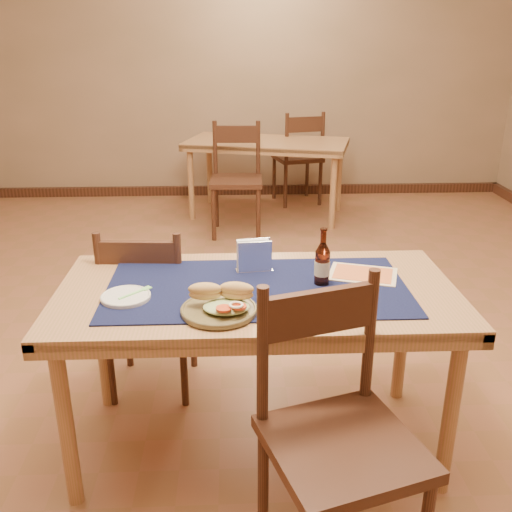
{
  "coord_description": "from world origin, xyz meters",
  "views": [
    {
      "loc": [
        -0.1,
        -2.88,
        1.69
      ],
      "look_at": [
        0.0,
        -0.7,
        0.85
      ],
      "focal_mm": 40.0,
      "sensor_mm": 36.0,
      "label": 1
    }
  ],
  "objects_px": {
    "back_table": "(267,149)",
    "chair_main_near": "(337,432)",
    "chair_main_far": "(149,307)",
    "sandwich_plate": "(221,305)",
    "beer_bottle": "(322,264)",
    "napkin_holder": "(254,257)",
    "main_table": "(257,307)"
  },
  "relations": [
    {
      "from": "back_table",
      "to": "napkin_holder",
      "type": "relative_size",
      "value": 10.5
    },
    {
      "from": "sandwich_plate",
      "to": "napkin_holder",
      "type": "bearing_deg",
      "value": 70.69
    },
    {
      "from": "back_table",
      "to": "chair_main_near",
      "type": "distance_m",
      "value": 4.06
    },
    {
      "from": "chair_main_far",
      "to": "chair_main_near",
      "type": "relative_size",
      "value": 0.91
    },
    {
      "from": "main_table",
      "to": "chair_main_near",
      "type": "distance_m",
      "value": 0.66
    },
    {
      "from": "chair_main_far",
      "to": "chair_main_near",
      "type": "xyz_separation_m",
      "value": [
        0.73,
        -1.03,
        0.05
      ]
    },
    {
      "from": "back_table",
      "to": "chair_main_near",
      "type": "xyz_separation_m",
      "value": [
        -0.03,
        -4.06,
        -0.16
      ]
    },
    {
      "from": "back_table",
      "to": "napkin_holder",
      "type": "distance_m",
      "value": 3.3
    },
    {
      "from": "main_table",
      "to": "back_table",
      "type": "height_order",
      "value": "same"
    },
    {
      "from": "sandwich_plate",
      "to": "beer_bottle",
      "type": "bearing_deg",
      "value": 30.63
    },
    {
      "from": "sandwich_plate",
      "to": "beer_bottle",
      "type": "distance_m",
      "value": 0.47
    },
    {
      "from": "sandwich_plate",
      "to": "beer_bottle",
      "type": "height_order",
      "value": "beer_bottle"
    },
    {
      "from": "sandwich_plate",
      "to": "chair_main_near",
      "type": "bearing_deg",
      "value": -46.05
    },
    {
      "from": "chair_main_near",
      "to": "napkin_holder",
      "type": "relative_size",
      "value": 6.13
    },
    {
      "from": "chair_main_near",
      "to": "napkin_holder",
      "type": "distance_m",
      "value": 0.86
    },
    {
      "from": "back_table",
      "to": "chair_main_near",
      "type": "relative_size",
      "value": 1.71
    },
    {
      "from": "main_table",
      "to": "beer_bottle",
      "type": "relative_size",
      "value": 6.8
    },
    {
      "from": "chair_main_near",
      "to": "napkin_holder",
      "type": "xyz_separation_m",
      "value": [
        -0.23,
        0.77,
        0.31
      ]
    },
    {
      "from": "main_table",
      "to": "sandwich_plate",
      "type": "height_order",
      "value": "sandwich_plate"
    },
    {
      "from": "chair_main_far",
      "to": "napkin_holder",
      "type": "xyz_separation_m",
      "value": [
        0.5,
        -0.26,
        0.36
      ]
    },
    {
      "from": "beer_bottle",
      "to": "napkin_holder",
      "type": "bearing_deg",
      "value": 150.67
    },
    {
      "from": "chair_main_far",
      "to": "chair_main_near",
      "type": "bearing_deg",
      "value": -54.6
    },
    {
      "from": "main_table",
      "to": "chair_main_far",
      "type": "relative_size",
      "value": 1.79
    },
    {
      "from": "main_table",
      "to": "chair_main_near",
      "type": "height_order",
      "value": "chair_main_near"
    },
    {
      "from": "sandwich_plate",
      "to": "napkin_holder",
      "type": "relative_size",
      "value": 1.74
    },
    {
      "from": "beer_bottle",
      "to": "back_table",
      "type": "bearing_deg",
      "value": 90.1
    },
    {
      "from": "beer_bottle",
      "to": "chair_main_far",
      "type": "bearing_deg",
      "value": 151.85
    },
    {
      "from": "chair_main_near",
      "to": "beer_bottle",
      "type": "height_order",
      "value": "beer_bottle"
    },
    {
      "from": "chair_main_far",
      "to": "beer_bottle",
      "type": "xyz_separation_m",
      "value": [
        0.77,
        -0.41,
        0.38
      ]
    },
    {
      "from": "chair_main_near",
      "to": "sandwich_plate",
      "type": "relative_size",
      "value": 3.51
    },
    {
      "from": "chair_main_near",
      "to": "napkin_holder",
      "type": "height_order",
      "value": "chair_main_near"
    },
    {
      "from": "sandwich_plate",
      "to": "chair_main_far",
      "type": "bearing_deg",
      "value": 119.33
    }
  ]
}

